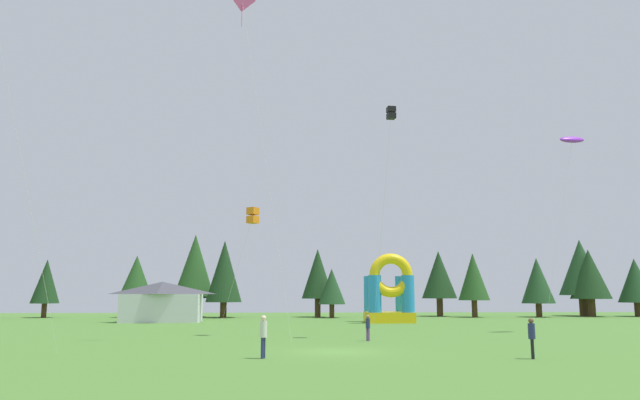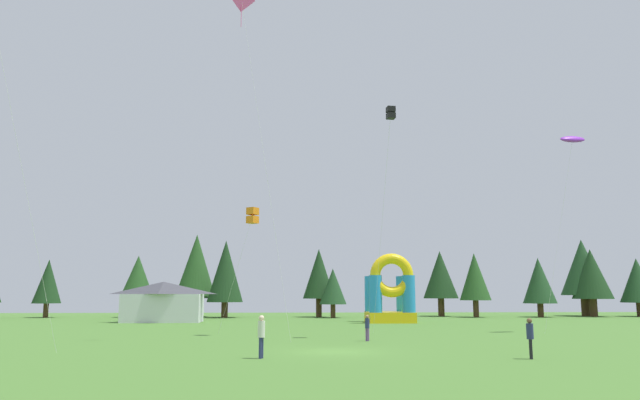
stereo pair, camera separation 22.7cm
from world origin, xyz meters
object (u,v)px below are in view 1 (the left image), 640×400
(person_far_side, at_px, (368,325))
(person_midfield, at_px, (263,333))
(inflatable_blue_arch, at_px, (389,296))
(kite_purple_parafoil, at_px, (572,140))
(kite_orange_box, at_px, (253,216))
(kite_pink_diamond, at_px, (242,2))
(festival_tent, at_px, (162,302))
(person_left_edge, at_px, (532,335))
(kite_black_box, at_px, (391,114))

(person_far_side, relative_size, person_midfield, 0.83)
(person_far_side, relative_size, inflatable_blue_arch, 0.23)
(kite_purple_parafoil, height_order, person_midfield, kite_purple_parafoil)
(kite_orange_box, height_order, kite_pink_diamond, kite_pink_diamond)
(kite_purple_parafoil, xyz_separation_m, festival_tent, (-34.42, 17.48, -12.59))
(person_left_edge, bearing_deg, person_midfield, 102.09)
(kite_orange_box, xyz_separation_m, kite_black_box, (9.40, -3.05, 6.62))
(kite_black_box, distance_m, person_far_side, 14.22)
(kite_orange_box, relative_size, kite_black_box, 0.57)
(kite_black_box, height_order, person_left_edge, kite_black_box)
(kite_pink_diamond, distance_m, kite_purple_parafoil, 26.93)
(kite_pink_diamond, relative_size, person_far_side, 14.47)
(festival_tent, bearing_deg, kite_black_box, -49.08)
(kite_pink_diamond, bearing_deg, person_far_side, -1.08)
(festival_tent, bearing_deg, person_far_side, -54.46)
(person_midfield, bearing_deg, person_left_edge, -71.96)
(person_far_side, bearing_deg, kite_orange_box, 14.40)
(kite_orange_box, distance_m, inflatable_blue_arch, 22.26)
(kite_purple_parafoil, bearing_deg, festival_tent, 153.08)
(kite_orange_box, distance_m, kite_pink_diamond, 14.40)
(kite_orange_box, height_order, person_far_side, kite_orange_box)
(person_midfield, xyz_separation_m, festival_tent, (-11.44, 33.68, 0.89))
(kite_black_box, relative_size, kite_purple_parafoil, 1.02)
(kite_orange_box, height_order, kite_black_box, kite_black_box)
(person_left_edge, relative_size, inflatable_blue_arch, 0.26)
(inflatable_blue_arch, height_order, festival_tent, inflatable_blue_arch)
(kite_pink_diamond, relative_size, person_left_edge, 12.77)
(person_midfield, bearing_deg, kite_pink_diamond, 34.56)
(person_far_side, xyz_separation_m, person_left_edge, (5.90, -10.17, 0.12))
(person_midfield, height_order, festival_tent, festival_tent)
(inflatable_blue_arch, bearing_deg, kite_black_box, -98.92)
(kite_orange_box, height_order, festival_tent, kite_orange_box)
(person_midfield, bearing_deg, kite_purple_parafoil, -32.65)
(kite_orange_box, xyz_separation_m, person_midfield, (1.40, -14.31, -7.13))
(person_far_side, relative_size, festival_tent, 0.20)
(kite_pink_diamond, bearing_deg, person_left_edge, -36.52)
(kite_black_box, height_order, person_midfield, kite_black_box)
(kite_pink_diamond, relative_size, person_midfield, 12.01)
(person_far_side, bearing_deg, festival_tent, -5.92)
(kite_pink_diamond, xyz_separation_m, inflatable_blue_arch, (13.29, 22.29, -19.23))
(kite_purple_parafoil, bearing_deg, person_far_side, -157.97)
(kite_purple_parafoil, xyz_separation_m, inflatable_blue_arch, (-11.78, 15.55, -12.03))
(kite_pink_diamond, height_order, festival_tent, kite_pink_diamond)
(person_far_side, height_order, person_midfield, person_midfield)
(kite_black_box, height_order, inflatable_blue_arch, kite_black_box)
(inflatable_blue_arch, bearing_deg, festival_tent, 175.14)
(kite_purple_parafoil, distance_m, person_midfield, 31.18)
(kite_black_box, xyz_separation_m, kite_pink_diamond, (-10.07, -1.80, 6.93))
(person_far_side, distance_m, person_left_edge, 11.76)
(kite_purple_parafoil, bearing_deg, person_left_edge, -123.11)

